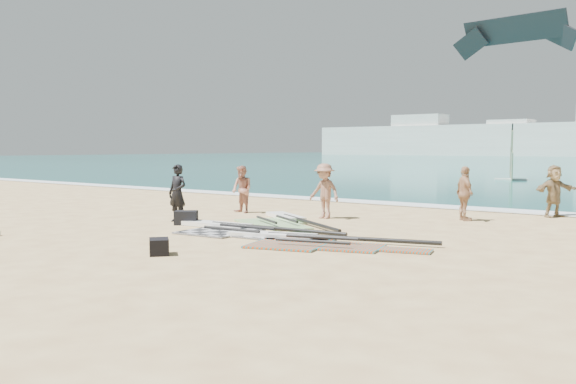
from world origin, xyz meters
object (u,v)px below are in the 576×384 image
Objects in this scene: beachgoer_back at (465,193)px; gear_bag_near at (186,218)px; gear_bag_far at (159,247)px; beachgoer_left at (242,189)px; rig_grey at (235,229)px; person_wetsuit at (177,193)px; beachgoer_mid at (324,191)px; rig_orange at (305,241)px; rig_green at (284,221)px; beachgoer_right at (554,191)px.

gear_bag_near is at bearing 87.63° from beachgoer_back.
beachgoer_left is (-4.42, 7.30, 0.63)m from gear_bag_far.
person_wetsuit is (-2.85, 0.53, 0.81)m from rig_grey.
gear_bag_far is at bearing -76.93° from beachgoer_mid.
rig_orange is 3.29× the size of beachgoer_left.
rig_orange is at bearing -25.33° from beachgoer_left.
gear_bag_far reaches higher than rig_orange.
person_wetsuit is at bearing 82.53° from beachgoer_back.
rig_green is 2.61× the size of beachgoer_mid.
rig_grey is at bearing -16.72° from person_wetsuit.
rig_grey is 3.06× the size of beachgoer_mid.
rig_orange is (2.90, -2.79, 0.00)m from rig_green.
rig_green is 6.17m from gear_bag_far.
beachgoer_back reaches higher than gear_bag_near.
gear_bag_near is at bearing -30.82° from person_wetsuit.
gear_bag_far is (-1.37, -3.19, 0.12)m from rig_orange.
beachgoer_mid is (2.91, 3.44, 0.00)m from person_wetsuit.
beachgoer_mid reaches higher than gear_bag_far.
rig_green is 8.74m from beachgoer_right.
beachgoer_left reaches higher than rig_grey.
beachgoer_left is at bearing 62.19° from beachgoer_back.
person_wetsuit reaches higher than gear_bag_near.
beachgoer_mid is at bearing 60.09° from gear_bag_near.
person_wetsuit reaches higher than beachgoer_right.
beachgoer_left reaches higher than gear_bag_near.
person_wetsuit is 1.03× the size of beachgoer_right.
gear_bag_near is 0.37× the size of beachgoer_mid.
beachgoer_left is at bearing 127.75° from rig_orange.
rig_green is 7.15× the size of gear_bag_near.
beachgoer_right is (8.37, 8.33, -0.02)m from person_wetsuit.
beachgoer_right reaches higher than gear_bag_near.
rig_grey is at bearing 109.68° from gear_bag_far.
person_wetsuit reaches higher than rig_green.
person_wetsuit is at bearing 152.78° from rig_orange.
beachgoer_mid reaches higher than person_wetsuit.
gear_bag_near reaches higher than rig_green.
beachgoer_left is 0.97× the size of beachgoer_back.
rig_green is at bearing 119.21° from rig_orange.
beachgoer_back is at bearing 30.16° from beachgoer_left.
rig_orange is (2.68, -0.48, -0.00)m from rig_grey.
rig_grey and rig_orange have the same top height.
beachgoer_back is at bearing -179.51° from beachgoer_right.
person_wetsuit is at bearing 134.77° from gear_bag_far.
rig_green is at bearing 86.19° from beachgoer_back.
beachgoer_right reaches higher than beachgoer_left.
rig_orange is 8.42× the size of gear_bag_near.
beachgoer_back is at bearing 64.19° from rig_orange.
beachgoer_back is 0.99× the size of beachgoer_right.
beachgoer_left is (-3.11, 3.63, 0.75)m from rig_grey.
rig_orange is 3.17× the size of beachgoer_right.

